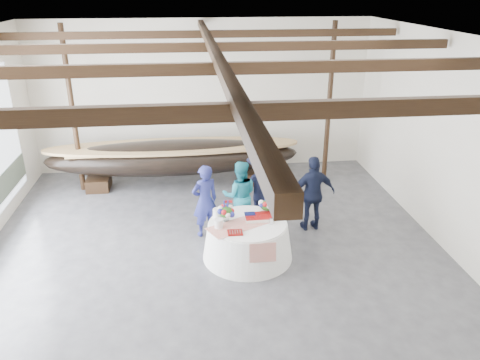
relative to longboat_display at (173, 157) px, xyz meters
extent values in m
cube|color=#3D3D42|center=(0.92, -4.63, -0.85)|extent=(10.00, 12.00, 0.01)
cube|color=silver|center=(0.92, 1.37, 1.40)|extent=(10.00, 0.02, 4.50)
cube|color=silver|center=(5.92, -4.63, 1.40)|extent=(0.02, 12.00, 4.50)
cube|color=white|center=(0.92, -4.63, 3.65)|extent=(10.00, 12.00, 0.01)
cube|color=black|center=(0.92, -8.13, 3.40)|extent=(9.80, 0.12, 0.18)
cube|color=black|center=(0.92, -5.63, 3.40)|extent=(9.80, 0.12, 0.18)
cube|color=black|center=(0.92, -3.13, 3.40)|extent=(9.80, 0.12, 0.18)
cube|color=black|center=(0.92, -0.63, 3.40)|extent=(9.80, 0.12, 0.18)
cube|color=black|center=(0.92, -4.63, 3.53)|extent=(0.15, 11.76, 0.15)
cylinder|color=black|center=(-2.58, 0.00, 1.40)|extent=(0.14, 0.14, 4.50)
cylinder|color=black|center=(4.42, 0.00, 1.40)|extent=(0.14, 0.14, 4.50)
cube|color=black|center=(-2.14, 0.00, -0.67)|extent=(0.62, 0.80, 0.36)
cube|color=black|center=(2.14, 0.00, -0.67)|extent=(0.62, 0.80, 0.36)
ellipsoid|color=black|center=(0.00, 0.00, -0.01)|extent=(7.12, 1.42, 0.98)
cube|color=#9E7A4C|center=(0.00, 0.00, 0.26)|extent=(5.70, 0.93, 0.05)
cone|color=white|center=(1.59, -4.04, -0.46)|extent=(1.91, 1.91, 0.79)
cylinder|color=white|center=(1.59, -4.04, -0.06)|extent=(1.62, 1.62, 0.04)
cube|color=red|center=(1.59, -4.04, -0.03)|extent=(1.82, 1.30, 0.01)
cube|color=white|center=(1.85, -3.91, 0.00)|extent=(0.60, 0.40, 0.07)
cylinder|color=white|center=(0.98, -4.19, 0.06)|extent=(0.18, 0.18, 0.19)
cylinder|color=white|center=(0.98, -3.72, 0.06)|extent=(0.18, 0.18, 0.19)
cube|color=#690A09|center=(1.28, -4.46, -0.02)|extent=(0.30, 0.24, 0.03)
cone|color=silver|center=(2.06, -4.16, 0.02)|extent=(0.09, 0.09, 0.12)
imported|color=navy|center=(0.75, -2.98, 0.01)|extent=(0.73, 0.61, 1.72)
imported|color=teal|center=(1.57, -2.74, -0.01)|extent=(0.86, 0.69, 1.68)
imported|color=black|center=(2.10, -2.51, 0.07)|extent=(1.22, 0.74, 1.84)
imported|color=black|center=(3.26, -2.98, 0.05)|extent=(1.10, 0.55, 1.81)
camera|label=1|loc=(0.44, -12.56, 4.56)|focal=35.00mm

